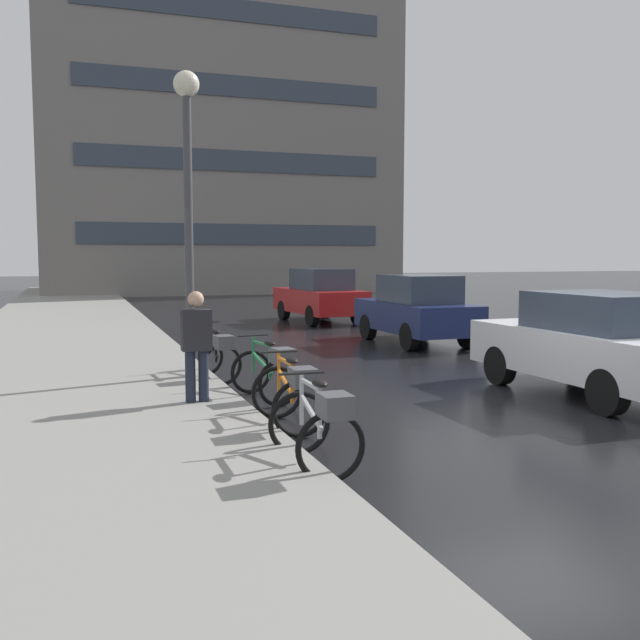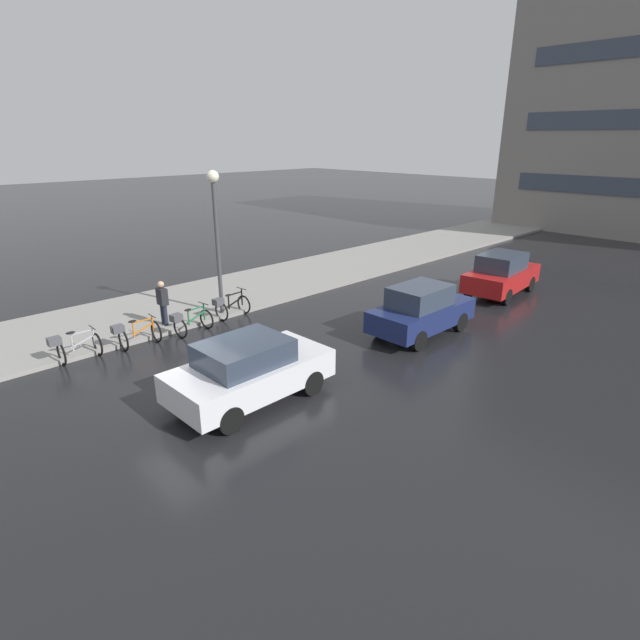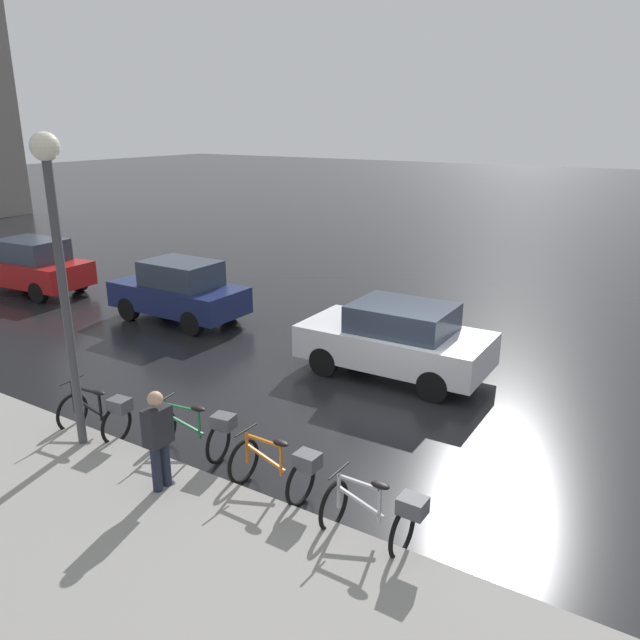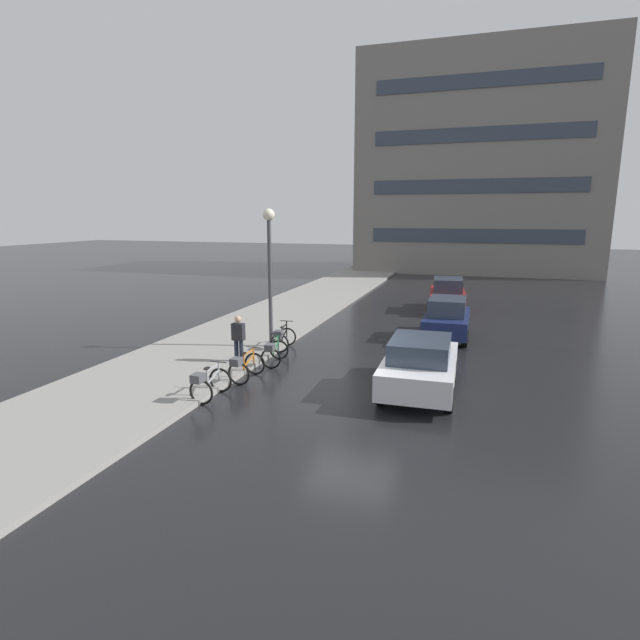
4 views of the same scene
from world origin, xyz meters
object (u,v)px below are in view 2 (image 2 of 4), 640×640
car_white (249,370)px  pedestrian (163,302)px  bicycle_farthest (229,306)px  car_navy (421,310)px  bicycle_second (135,333)px  car_red (501,274)px  bicycle_nearest (74,346)px  streetlamp (216,219)px  bicycle_third (189,321)px

car_white → pedestrian: (-5.98, 0.84, 0.13)m
bicycle_farthest → car_white: car_white is taller
car_navy → pedestrian: 8.55m
bicycle_second → car_red: (4.99, 13.32, 0.38)m
bicycle_second → car_red: size_ratio=0.34×
bicycle_second → pedestrian: 1.77m
bicycle_nearest → car_red: 15.92m
car_red → bicycle_farthest: bearing=-118.3°
car_white → pedestrian: 6.04m
bicycle_nearest → streetlamp: (-0.43, 5.27, 3.00)m
bicycle_farthest → bicycle_nearest: bearing=-89.9°
bicycle_farthest → pedestrian: pedestrian is taller
car_navy → pedestrian: car_navy is taller
bicycle_second → car_white: bearing=6.8°
car_navy → car_red: bearing=93.5°
bicycle_second → pedestrian: size_ratio=0.83×
car_navy → car_red: size_ratio=0.94×
bicycle_farthest → car_white: (5.32, -3.00, 0.33)m
bicycle_third → car_navy: size_ratio=0.38×
bicycle_second → car_navy: bearing=53.5°
bicycle_farthest → car_red: car_red is taller
bicycle_third → car_navy: bearing=46.7°
bicycle_third → car_red: bearing=67.5°
car_navy → streetlamp: 7.55m
bicycle_second → car_navy: (5.36, 7.25, 0.36)m
bicycle_second → streetlamp: size_ratio=0.27×
car_white → car_navy: car_navy is taller
bicycle_second → car_white: car_white is taller
bicycle_nearest → bicycle_second: 1.72m
bicycle_second → bicycle_farthest: bicycle_farthest is taller
car_white → car_navy: bearing=87.5°
bicycle_second → car_navy: car_navy is taller
car_navy → streetlamp: streetlamp is taller
bicycle_second → streetlamp: (-0.67, 3.56, 3.01)m
bicycle_farthest → car_navy: (5.61, 3.64, 0.36)m
car_white → streetlamp: (-5.74, 2.95, 2.67)m
car_white → streetlamp: size_ratio=0.79×
bicycle_farthest → pedestrian: (-0.67, -2.16, 0.46)m
car_red → streetlamp: 11.59m
bicycle_nearest → streetlamp: streetlamp is taller
bicycle_nearest → bicycle_farthest: bicycle_farthest is taller
pedestrian → bicycle_nearest: bearing=-77.9°
car_white → car_navy: (0.29, 6.65, 0.02)m
bicycle_third → car_white: (4.87, -1.15, 0.33)m
bicycle_third → car_red: 12.52m
bicycle_second → bicycle_third: (0.19, 1.76, -0.00)m
pedestrian → streetlamp: bearing=83.3°
bicycle_second → bicycle_third: bearing=83.7°
bicycle_second → car_white: (5.07, 0.61, 0.33)m
bicycle_third → car_navy: (5.17, 5.49, 0.36)m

